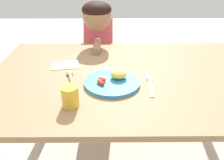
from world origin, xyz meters
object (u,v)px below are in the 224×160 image
plate (113,81)px  drinking_cup (70,96)px  fork (150,84)px  person (99,59)px  spoon (71,79)px

plate → drinking_cup: bearing=-133.9°
drinking_cup → fork: bearing=25.7°
fork → person: bearing=26.7°
fork → person: 0.71m
plate → drinking_cup: size_ratio=3.04×
fork → person: person is taller
fork → plate: bearing=91.0°
spoon → person: bearing=-24.7°
plate → fork: plate is taller
spoon → drinking_cup: bearing=173.3°
fork → person: (-0.26, 0.64, -0.16)m
drinking_cup → spoon: bearing=98.4°
plate → spoon: (-0.19, 0.03, -0.01)m
fork → drinking_cup: (-0.33, -0.16, 0.04)m
fork → drinking_cup: 0.37m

